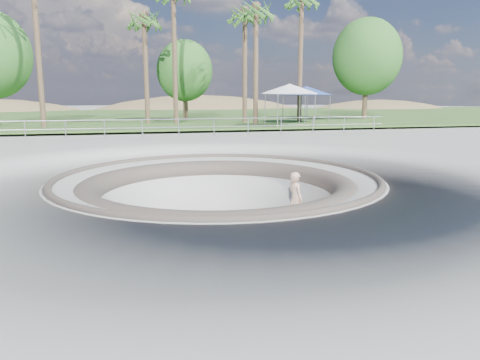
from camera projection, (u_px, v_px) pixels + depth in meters
The scene contains 15 objects.
ground at pixel (217, 178), 14.75m from camera, with size 180.00×180.00×0.00m, color #9E9D98.
skate_bowl at pixel (218, 233), 15.09m from camera, with size 14.00×14.00×4.10m.
grass_strip at pixel (157, 116), 47.26m from camera, with size 180.00×36.00×0.12m.
distant_hills at pixel (175, 156), 71.62m from camera, with size 103.20×45.00×28.60m.
safety_railing at pixel (179, 128), 26.11m from camera, with size 25.00×0.06×1.03m.
skateboard at pixel (295, 227), 15.81m from camera, with size 0.85×0.46×0.08m.
skater at pixel (295, 199), 15.64m from camera, with size 0.68×0.45×1.87m, color #DFAA90.
canopy_white at pixel (290, 89), 33.35m from camera, with size 5.84×5.84×2.95m.
canopy_blue at pixel (307, 91), 37.30m from camera, with size 5.20×5.20×2.83m.
palm_b at pixel (144, 22), 34.66m from camera, with size 2.60×2.60×8.89m.
palm_d at pixel (245, 18), 35.66m from camera, with size 2.60×2.60×9.38m.
palm_e at pixel (256, 14), 33.79m from camera, with size 2.60×2.60×9.35m.
palm_f at pixel (302, 4), 36.31m from camera, with size 2.60×2.60×10.63m.
bushy_tree_mid at pixel (185, 71), 39.95m from camera, with size 4.77×4.33×6.88m.
bushy_tree_right at pixel (367, 57), 41.38m from camera, with size 6.19×5.63×8.93m.
Camera 1 is at (-2.58, -14.30, 2.66)m, focal length 35.00 mm.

